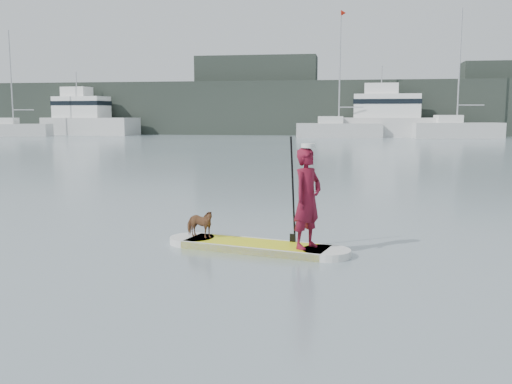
# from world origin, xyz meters

# --- Properties ---
(ground) EXTENTS (140.00, 140.00, 0.00)m
(ground) POSITION_xyz_m (0.00, 0.00, 0.00)
(ground) COLOR slate
(ground) RESTS_ON ground
(paddleboard) EXTENTS (3.23, 1.40, 0.12)m
(paddleboard) POSITION_xyz_m (-0.75, -3.56, 0.06)
(paddleboard) COLOR yellow
(paddleboard) RESTS_ON ground
(paddler) EXTENTS (0.66, 0.72, 1.65)m
(paddler) POSITION_xyz_m (0.14, -3.78, 0.94)
(paddler) COLOR maroon
(paddler) RESTS_ON paddleboard
(white_cap) EXTENTS (0.22, 0.22, 0.07)m
(white_cap) POSITION_xyz_m (0.14, -3.78, 1.80)
(white_cap) COLOR silver
(white_cap) RESTS_ON paddler
(dog) EXTENTS (0.65, 0.44, 0.50)m
(dog) POSITION_xyz_m (-1.81, -3.30, 0.37)
(dog) COLOR brown
(dog) RESTS_ON paddleboard
(paddle) EXTENTS (0.10, 0.30, 2.00)m
(paddle) POSITION_xyz_m (-0.14, -3.38, 0.80)
(paddle) COLOR black
(paddle) RESTS_ON ground
(sailboat_a) EXTENTS (7.92, 3.66, 11.05)m
(sailboat_a) POSITION_xyz_m (-34.62, 43.26, 0.77)
(sailboat_a) COLOR silver
(sailboat_a) RESTS_ON ground
(sailboat_d) EXTENTS (8.74, 3.67, 12.49)m
(sailboat_d) POSITION_xyz_m (-0.29, 45.52, 0.89)
(sailboat_d) COLOR silver
(sailboat_d) RESTS_ON ground
(sailboat_e) EXTENTS (8.85, 3.88, 12.42)m
(sailboat_e) POSITION_xyz_m (11.20, 45.81, 0.89)
(sailboat_e) COLOR silver
(sailboat_e) RESTS_ON ground
(motor_yacht_a) EXTENTS (12.16, 4.21, 7.21)m
(motor_yacht_a) POSITION_xyz_m (5.26, 47.43, 2.03)
(motor_yacht_a) COLOR silver
(motor_yacht_a) RESTS_ON ground
(motor_yacht_b) EXTENTS (11.16, 5.11, 7.10)m
(motor_yacht_b) POSITION_xyz_m (-28.60, 48.14, 2.00)
(motor_yacht_b) COLOR silver
(motor_yacht_b) RESTS_ON ground
(shore_mass) EXTENTS (90.00, 6.00, 6.00)m
(shore_mass) POSITION_xyz_m (0.00, 53.00, 3.00)
(shore_mass) COLOR black
(shore_mass) RESTS_ON ground
(shore_building_west) EXTENTS (14.00, 4.00, 9.00)m
(shore_building_west) POSITION_xyz_m (-10.00, 54.00, 4.50)
(shore_building_west) COLOR black
(shore_building_west) RESTS_ON ground
(shore_building_east) EXTENTS (10.00, 4.00, 8.00)m
(shore_building_east) POSITION_xyz_m (18.00, 54.00, 4.00)
(shore_building_east) COLOR black
(shore_building_east) RESTS_ON ground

